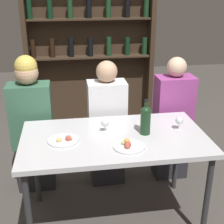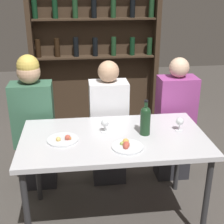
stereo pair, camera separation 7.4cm
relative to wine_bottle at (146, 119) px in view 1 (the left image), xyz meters
name	(u,v)px [view 1 (the left image)]	position (x,y,z in m)	size (l,w,h in m)	color
ground_plane	(114,217)	(-0.24, -0.01, -0.88)	(10.00, 10.00, 0.00)	#47423D
dining_table	(114,144)	(-0.24, -0.01, -0.19)	(1.39, 0.77, 0.76)	silver
wine_rack_wall	(90,41)	(-0.24, 1.97, 0.25)	(1.66, 0.21, 2.16)	#38281C
wine_bottle	(146,119)	(0.00, 0.00, 0.00)	(0.08, 0.08, 0.27)	#19381E
wine_glass_0	(179,121)	(0.28, 0.03, -0.05)	(0.06, 0.06, 0.11)	silver
wine_glass_1	(105,124)	(-0.30, 0.07, -0.05)	(0.06, 0.06, 0.11)	silver
food_plate_0	(64,140)	(-0.61, -0.03, -0.11)	(0.23, 0.23, 0.05)	silver
food_plate_1	(128,146)	(-0.17, -0.19, -0.11)	(0.22, 0.22, 0.05)	silver
seated_person_left	(32,127)	(-0.90, 0.55, -0.26)	(0.37, 0.22, 1.28)	#26262B
seated_person_center	(107,128)	(-0.22, 0.55, -0.31)	(0.35, 0.22, 1.21)	#26262B
seated_person_right	(172,123)	(0.42, 0.55, -0.31)	(0.35, 0.22, 1.22)	#26262B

